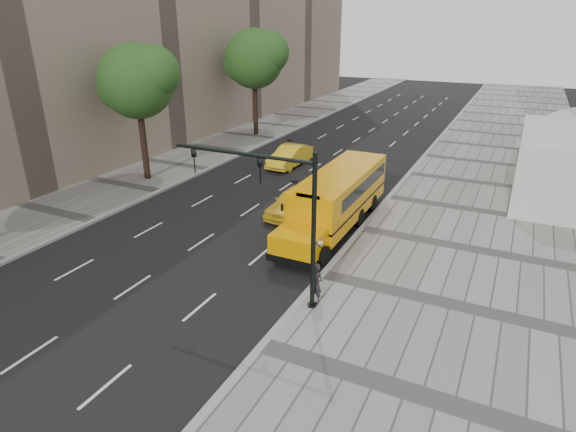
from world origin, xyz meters
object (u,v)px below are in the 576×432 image
at_px(pedestrian, 316,283).
at_px(taxi_near, 294,202).
at_px(tree_b, 138,81).
at_px(traffic_signal, 280,208).
at_px(taxi_far, 290,156).
at_px(school_bus, 339,195).
at_px(tree_c, 255,58).

bearing_deg(pedestrian, taxi_near, 136.69).
bearing_deg(tree_b, traffic_signal, -32.64).
distance_m(taxi_far, pedestrian, 19.71).
bearing_deg(taxi_near, pedestrian, -56.03).
relative_size(school_bus, pedestrian, 6.89).
bearing_deg(traffic_signal, taxi_far, 114.73).
distance_m(tree_b, taxi_near, 13.58).
relative_size(tree_b, pedestrian, 5.56).
bearing_deg(school_bus, tree_c, 130.90).
bearing_deg(taxi_near, taxi_far, 120.70).
distance_m(taxi_near, traffic_signal, 9.98).
xyz_separation_m(tree_c, traffic_signal, (15.59, -25.64, -3.16)).
height_order(taxi_near, pedestrian, pedestrian).
bearing_deg(school_bus, pedestrian, -75.43).
bearing_deg(traffic_signal, tree_c, 121.30).
bearing_deg(tree_b, pedestrian, -29.55).
height_order(tree_c, traffic_signal, tree_c).
xyz_separation_m(tree_b, tree_c, (0.01, 15.65, 0.36)).
relative_size(tree_c, taxi_far, 2.06).
height_order(school_bus, pedestrian, school_bus).
height_order(taxi_far, traffic_signal, traffic_signal).
height_order(tree_c, pedestrian, tree_c).
relative_size(taxi_far, pedestrian, 2.88).
bearing_deg(pedestrian, tree_c, 140.06).
distance_m(tree_c, taxi_far, 12.74).
bearing_deg(tree_b, school_bus, -5.94).
relative_size(tree_c, pedestrian, 5.93).
bearing_deg(tree_c, traffic_signal, -58.70).
distance_m(school_bus, taxi_near, 3.02).
bearing_deg(school_bus, taxi_far, 128.98).
bearing_deg(tree_c, tree_b, -90.04).
height_order(school_bus, traffic_signal, traffic_signal).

